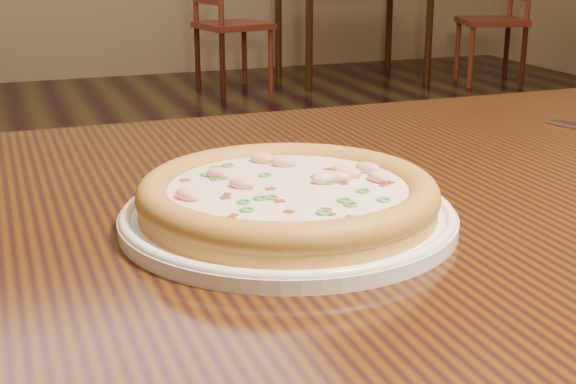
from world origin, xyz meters
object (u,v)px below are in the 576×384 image
object	(u,v)px
plate	(288,215)
pizza	(288,195)
chair_c	(226,25)
hero_table	(382,287)
chair_d	(500,20)

from	to	relation	value
plate	pizza	bearing A→B (deg)	47.39
plate	chair_c	xyz separation A→B (m)	(1.25, 4.52, -0.32)
hero_table	chair_c	size ratio (longest dim) A/B	1.26
chair_d	chair_c	bearing A→B (deg)	168.79
chair_c	hero_table	bearing A→B (deg)	-104.23
hero_table	pizza	xyz separation A→B (m)	(-0.12, -0.05, 0.13)
hero_table	chair_c	world-z (taller)	chair_c
plate	pizza	world-z (taller)	pizza
pizza	chair_d	size ratio (longest dim) A/B	0.27
pizza	chair_c	distance (m)	4.70
chair_c	chair_d	bearing A→B (deg)	-11.21
plate	chair_c	world-z (taller)	chair_c
chair_c	chair_d	size ratio (longest dim) A/B	1.00
hero_table	plate	bearing A→B (deg)	-157.38
plate	chair_c	size ratio (longest dim) A/B	0.31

